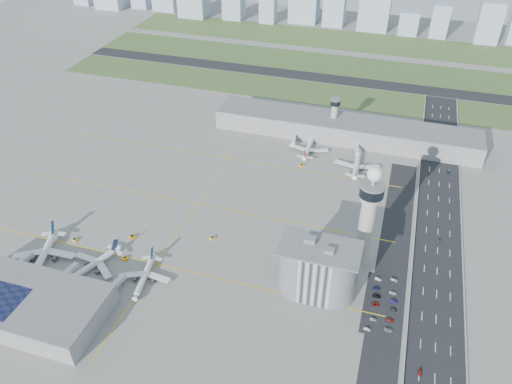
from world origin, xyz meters
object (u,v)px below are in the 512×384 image
(car_lot_9, at_px, (394,302))
(tug_3, at_px, (213,238))
(car_lot_3, at_px, (377,296))
(car_hw_4, at_px, (430,132))
(jet_bridge_near_0, at_px, (13,270))
(tug_0, at_px, (75,240))
(tug_4, at_px, (301,165))
(car_lot_10, at_px, (393,293))
(jet_bridge_near_2, at_px, (108,294))
(car_lot_8, at_px, (393,309))
(car_lot_0, at_px, (367,329))
(jet_bridge_near_1, at_px, (59,282))
(car_lot_5, at_px, (378,279))
(airplane_near_c, at_px, (144,274))
(car_hw_2, at_px, (449,172))
(car_lot_2, at_px, (375,304))
(jet_bridge_far_0, at_px, (294,137))
(airplane_near_a, at_px, (43,252))
(car_lot_1, at_px, (373,319))
(car_lot_6, at_px, (388,330))
(airplane_far_b, at_px, (357,161))
(car_lot_4, at_px, (376,288))
(secondary_tower, at_px, (334,114))
(car_lot_7, at_px, (390,320))
(control_tower, at_px, (368,213))
(car_lot_11, at_px, (394,280))
(car_hw_0, at_px, (420,372))
(tug_1, at_px, (125,258))
(admin_building, at_px, (318,269))
(airplane_near_b, at_px, (92,262))
(airplane_far_a, at_px, (309,145))
(tug_5, at_px, (351,164))
(car_hw_1, at_px, (438,241))

(car_lot_9, bearing_deg, tug_3, 76.93)
(car_lot_3, distance_m, car_hw_4, 196.93)
(jet_bridge_near_0, bearing_deg, tug_0, -15.26)
(tug_4, height_order, car_lot_10, tug_4)
(car_lot_9, bearing_deg, jet_bridge_near_2, 102.67)
(car_lot_8, bearing_deg, car_lot_0, 152.71)
(jet_bridge_near_1, xyz_separation_m, car_lot_5, (166.62, 56.30, -2.23))
(airplane_near_c, distance_m, car_hw_4, 266.47)
(car_hw_2, bearing_deg, car_lot_0, -112.30)
(car_lot_2, xyz_separation_m, car_lot_10, (8.23, 10.75, -0.01))
(jet_bridge_far_0, distance_m, car_lot_0, 190.76)
(airplane_near_c, bearing_deg, jet_bridge_far_0, 156.89)
(airplane_near_a, distance_m, airplane_near_c, 63.76)
(car_lot_1, xyz_separation_m, car_lot_6, (7.94, -4.53, 0.06))
(airplane_far_b, relative_size, car_lot_4, 10.60)
(secondary_tower, xyz_separation_m, jet_bridge_near_0, (-143.00, -211.00, -15.95))
(car_lot_1, bearing_deg, car_hw_2, -20.09)
(car_lot_0, bearing_deg, car_lot_7, -41.13)
(control_tower, distance_m, car_lot_4, 41.34)
(car_lot_7, height_order, car_lot_11, car_lot_11)
(car_lot_4, height_order, car_hw_0, car_hw_0)
(tug_1, xyz_separation_m, car_lot_7, (151.73, -0.00, -0.35))
(airplane_far_b, bearing_deg, secondary_tower, 28.17)
(car_hw_0, bearing_deg, car_lot_10, 108.84)
(jet_bridge_near_0, bearing_deg, car_lot_6, -73.80)
(admin_building, xyz_separation_m, airplane_near_b, (-124.73, -21.70, -10.19))
(car_lot_7, bearing_deg, car_lot_3, 31.01)
(car_lot_7, distance_m, car_hw_0, 31.16)
(control_tower, distance_m, car_lot_10, 45.08)
(airplane_far_b, distance_m, tug_0, 202.97)
(airplane_near_c, relative_size, car_lot_4, 9.30)
(jet_bridge_near_2, bearing_deg, airplane_far_a, -11.11)
(tug_5, bearing_deg, car_lot_1, 69.08)
(control_tower, relative_size, car_lot_4, 17.08)
(tug_3, bearing_deg, jet_bridge_near_0, -118.24)
(jet_bridge_far_0, bearing_deg, car_lot_2, 17.82)
(control_tower, distance_m, jet_bridge_near_1, 172.69)
(airplane_near_b, relative_size, jet_bridge_near_2, 2.61)
(airplane_far_b, height_order, jet_bridge_far_0, airplane_far_b)
(car_hw_2, bearing_deg, car_lot_4, -114.65)
(car_lot_10, bearing_deg, car_lot_6, -174.90)
(car_lot_7, distance_m, car_lot_11, 29.33)
(car_hw_0, xyz_separation_m, car_hw_2, (13.07, 177.65, -0.09))
(jet_bridge_far_0, height_order, car_lot_11, jet_bridge_far_0)
(car_lot_2, bearing_deg, car_hw_1, -30.49)
(car_lot_0, bearing_deg, tug_5, 19.32)
(control_tower, xyz_separation_m, jet_bridge_near_1, (-155.00, -69.00, -32.19))
(airplane_near_b, height_order, car_lot_6, airplane_near_b)
(airplane_far_a, relative_size, car_hw_1, 9.80)
(car_lot_4, bearing_deg, tug_5, 8.13)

